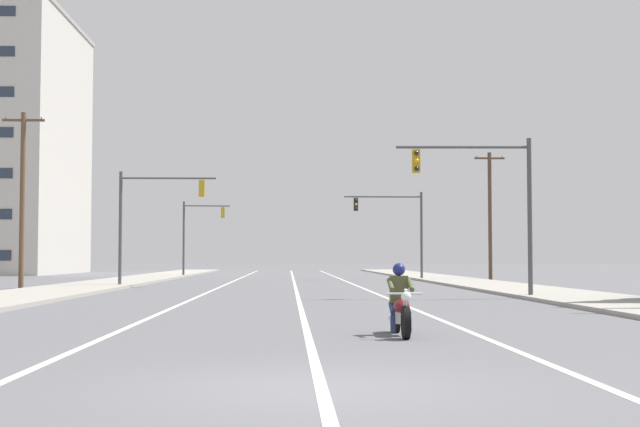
# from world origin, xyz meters

# --- Properties ---
(ground_plane) EXTENTS (400.00, 400.00, 0.00)m
(ground_plane) POSITION_xyz_m (0.00, 0.00, 0.00)
(ground_plane) COLOR #5B5B60
(lane_stripe_center) EXTENTS (0.16, 100.00, 0.01)m
(lane_stripe_center) POSITION_xyz_m (0.10, 45.00, 0.00)
(lane_stripe_center) COLOR beige
(lane_stripe_center) RESTS_ON ground
(lane_stripe_left) EXTENTS (0.16, 100.00, 0.01)m
(lane_stripe_left) POSITION_xyz_m (-3.91, 45.00, 0.00)
(lane_stripe_left) COLOR beige
(lane_stripe_left) RESTS_ON ground
(lane_stripe_right) EXTENTS (0.16, 100.00, 0.01)m
(lane_stripe_right) POSITION_xyz_m (3.54, 45.00, 0.00)
(lane_stripe_right) COLOR beige
(lane_stripe_right) RESTS_ON ground
(sidewalk_kerb_right) EXTENTS (4.40, 110.00, 0.14)m
(sidewalk_kerb_right) POSITION_xyz_m (10.70, 40.00, 0.07)
(sidewalk_kerb_right) COLOR #9E998E
(sidewalk_kerb_right) RESTS_ON ground
(sidewalk_kerb_left) EXTENTS (4.40, 110.00, 0.14)m
(sidewalk_kerb_left) POSITION_xyz_m (-10.70, 40.00, 0.07)
(sidewalk_kerb_left) COLOR #9E998E
(sidewalk_kerb_left) RESTS_ON ground
(motorcycle_with_rider) EXTENTS (0.70, 2.19, 1.46)m
(motorcycle_with_rider) POSITION_xyz_m (1.97, 7.07, 0.59)
(motorcycle_with_rider) COLOR black
(motorcycle_with_rider) RESTS_ON ground
(traffic_signal_near_right) EXTENTS (5.25, 0.37, 6.20)m
(traffic_signal_near_right) POSITION_xyz_m (7.53, 22.92, 4.12)
(traffic_signal_near_right) COLOR #47474C
(traffic_signal_near_right) RESTS_ON ground
(traffic_signal_near_left) EXTENTS (5.19, 0.37, 6.20)m
(traffic_signal_near_left) POSITION_xyz_m (-7.81, 36.79, 4.12)
(traffic_signal_near_left) COLOR #47474C
(traffic_signal_near_left) RESTS_ON ground
(traffic_signal_mid_right) EXTENTS (5.55, 0.40, 6.20)m
(traffic_signal_mid_right) POSITION_xyz_m (7.50, 50.83, 4.14)
(traffic_signal_mid_right) COLOR #47474C
(traffic_signal_mid_right) RESTS_ON ground
(traffic_signal_mid_left) EXTENTS (3.85, 0.55, 6.20)m
(traffic_signal_mid_left) POSITION_xyz_m (-7.84, 62.11, 4.03)
(traffic_signal_mid_left) COLOR #47474C
(traffic_signal_mid_left) RESTS_ON ground
(utility_pole_left_near) EXTENTS (2.15, 0.26, 9.03)m
(utility_pole_left_near) POSITION_xyz_m (-13.92, 34.71, 4.73)
(utility_pole_left_near) COLOR brown
(utility_pole_left_near) RESTS_ON ground
(utility_pole_right_far) EXTENTS (2.08, 0.26, 8.80)m
(utility_pole_right_far) POSITION_xyz_m (13.56, 48.99, 4.60)
(utility_pole_right_far) COLOR #4C3828
(utility_pole_right_far) RESTS_ON ground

